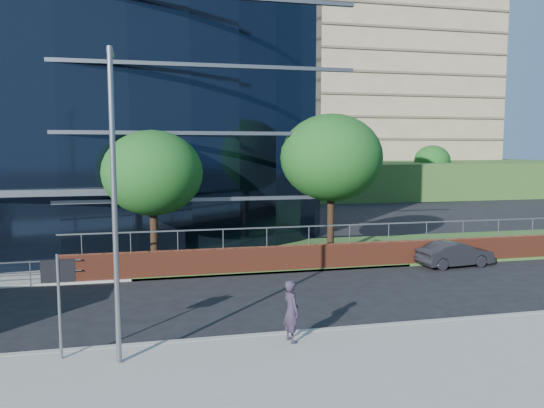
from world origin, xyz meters
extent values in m
cube|color=#2D511E|center=(24.00, 11.00, 0.06)|extent=(36.00, 8.00, 0.12)
cube|color=maroon|center=(20.00, 7.30, 0.60)|extent=(34.00, 0.40, 1.20)
cube|color=slate|center=(20.00, 7.30, 2.08)|extent=(34.00, 0.06, 0.06)
cube|color=#2D511E|center=(32.00, 56.00, 2.00)|extent=(60.00, 42.00, 4.00)
cube|color=gray|center=(32.00, 58.00, 17.00)|extent=(50.00, 12.00, 26.00)
cylinder|color=slate|center=(4.50, -1.60, 1.55)|extent=(0.08, 0.08, 2.80)
cube|color=black|center=(4.50, -1.58, 2.50)|extent=(0.85, 0.06, 0.60)
cylinder|color=black|center=(7.00, 9.00, 1.54)|extent=(0.36, 0.36, 3.08)
ellipsoid|color=#134515|center=(7.00, 9.00, 4.55)|extent=(4.62, 4.62, 3.93)
cylinder|color=black|center=(16.00, 10.00, 1.76)|extent=(0.36, 0.36, 3.52)
ellipsoid|color=#134515|center=(16.00, 10.00, 5.20)|extent=(5.28, 5.28, 4.49)
cylinder|color=black|center=(24.00, 40.00, 1.54)|extent=(0.36, 0.36, 3.08)
ellipsoid|color=#134515|center=(24.00, 40.00, 4.55)|extent=(4.62, 4.62, 3.93)
cylinder|color=black|center=(40.00, 42.00, 1.43)|extent=(0.36, 0.36, 2.86)
ellipsoid|color=#134515|center=(40.00, 42.00, 4.23)|extent=(4.29, 4.29, 3.65)
cylinder|color=slate|center=(6.00, -2.20, 4.15)|extent=(0.14, 0.14, 8.00)
cube|color=slate|center=(6.00, -1.85, 8.05)|extent=(0.15, 0.70, 0.12)
imported|color=black|center=(21.10, 6.50, 0.61)|extent=(3.83, 1.69, 1.22)
imported|color=#282131|center=(10.73, -1.74, 1.05)|extent=(0.57, 0.74, 1.80)
camera|label=1|loc=(6.90, -15.96, 5.67)|focal=35.00mm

